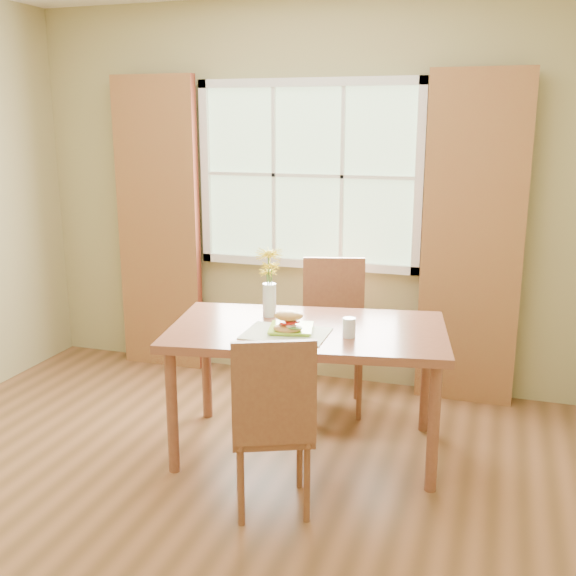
% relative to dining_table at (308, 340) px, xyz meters
% --- Properties ---
extents(room, '(4.24, 3.84, 2.74)m').
position_rel_dining_table_xyz_m(room, '(-0.33, -0.74, 0.68)').
color(room, brown).
rests_on(room, ground).
extents(window, '(1.62, 0.06, 1.32)m').
position_rel_dining_table_xyz_m(window, '(-0.33, 1.13, 0.83)').
color(window, '#AACF9C').
rests_on(window, room).
extents(curtain_left, '(0.65, 0.08, 2.20)m').
position_rel_dining_table_xyz_m(curtain_left, '(-1.48, 1.04, 0.43)').
color(curtain_left, maroon).
rests_on(curtain_left, room).
extents(curtain_right, '(0.65, 0.08, 2.20)m').
position_rel_dining_table_xyz_m(curtain_right, '(0.82, 1.04, 0.43)').
color(curtain_right, maroon).
rests_on(curtain_right, room).
extents(dining_table, '(1.66, 1.11, 0.75)m').
position_rel_dining_table_xyz_m(dining_table, '(0.00, 0.00, 0.00)').
color(dining_table, brown).
rests_on(dining_table, room).
extents(chair_near, '(0.51, 0.51, 0.93)m').
position_rel_dining_table_xyz_m(chair_near, '(0.03, -0.69, -0.16)').
color(chair_near, brown).
rests_on(chair_near, room).
extents(chair_far, '(0.51, 0.51, 0.99)m').
position_rel_dining_table_xyz_m(chair_far, '(-0.02, 0.69, -0.13)').
color(chair_far, brown).
rests_on(chair_far, room).
extents(placemat, '(0.46, 0.34, 0.01)m').
position_rel_dining_table_xyz_m(placemat, '(-0.08, -0.15, 0.08)').
color(placemat, beige).
rests_on(placemat, dining_table).
extents(plate, '(0.28, 0.28, 0.01)m').
position_rel_dining_table_xyz_m(plate, '(-0.07, -0.10, 0.09)').
color(plate, '#A3D635').
rests_on(plate, placemat).
extents(croissant_sandwich, '(0.18, 0.15, 0.12)m').
position_rel_dining_table_xyz_m(croissant_sandwich, '(-0.06, -0.17, 0.15)').
color(croissant_sandwich, gold).
rests_on(croissant_sandwich, plate).
extents(water_glass, '(0.07, 0.07, 0.11)m').
position_rel_dining_table_xyz_m(water_glass, '(0.26, -0.10, 0.13)').
color(water_glass, silver).
rests_on(water_glass, dining_table).
extents(flower_vase, '(0.17, 0.17, 0.41)m').
position_rel_dining_table_xyz_m(flower_vase, '(-0.28, 0.14, 0.32)').
color(flower_vase, silver).
rests_on(flower_vase, dining_table).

